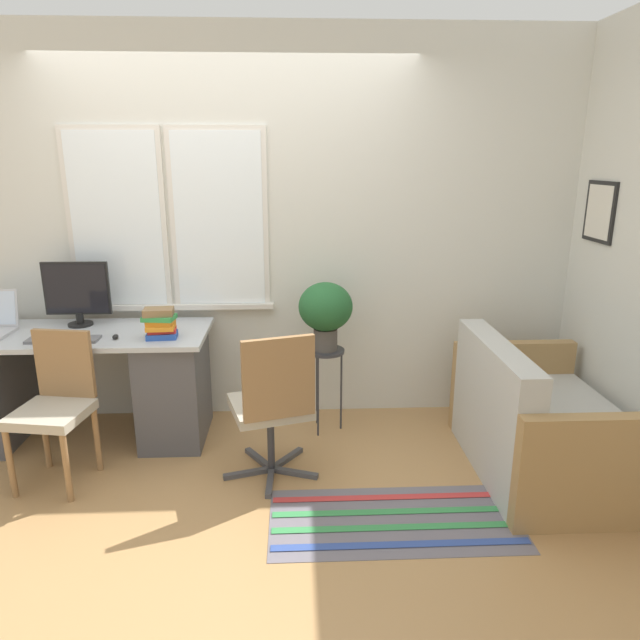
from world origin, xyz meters
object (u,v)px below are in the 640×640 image
(monitor, at_px, (77,292))
(office_chair_swivel, at_px, (273,404))
(mouse, at_px, (115,337))
(plant_stand, at_px, (325,359))
(book_stack, at_px, (160,323))
(desk_chair_wooden, at_px, (55,404))
(keyboard, at_px, (63,340))
(couch_loveseat, at_px, (539,428))
(potted_plant, at_px, (326,309))

(monitor, xyz_separation_m, office_chair_swivel, (1.32, -0.73, -0.51))
(mouse, distance_m, plant_stand, 1.37)
(book_stack, height_order, desk_chair_wooden, book_stack)
(monitor, height_order, desk_chair_wooden, monitor)
(monitor, relative_size, mouse, 7.36)
(monitor, height_order, keyboard, monitor)
(mouse, relative_size, plant_stand, 0.10)
(desk_chair_wooden, relative_size, couch_loveseat, 0.71)
(keyboard, xyz_separation_m, desk_chair_wooden, (0.04, -0.32, -0.29))
(office_chair_swivel, bearing_deg, potted_plant, -134.69)
(couch_loveseat, bearing_deg, potted_plant, 64.44)
(monitor, height_order, mouse, monitor)
(book_stack, relative_size, desk_chair_wooden, 0.24)
(keyboard, relative_size, office_chair_swivel, 0.47)
(desk_chair_wooden, distance_m, potted_plant, 1.74)
(couch_loveseat, relative_size, potted_plant, 2.69)
(mouse, relative_size, book_stack, 0.28)
(desk_chair_wooden, bearing_deg, monitor, 104.64)
(couch_loveseat, bearing_deg, office_chair_swivel, 90.78)
(office_chair_swivel, bearing_deg, keyboard, -32.80)
(book_stack, height_order, potted_plant, potted_plant)
(keyboard, relative_size, plant_stand, 0.73)
(mouse, relative_size, desk_chair_wooden, 0.07)
(keyboard, bearing_deg, monitor, 92.44)
(keyboard, relative_size, mouse, 7.35)
(keyboard, height_order, couch_loveseat, couch_loveseat)
(monitor, relative_size, keyboard, 1.00)
(keyboard, bearing_deg, book_stack, 3.68)
(mouse, relative_size, office_chair_swivel, 0.06)
(mouse, height_order, desk_chair_wooden, desk_chair_wooden)
(couch_loveseat, height_order, plant_stand, couch_loveseat)
(desk_chair_wooden, xyz_separation_m, couch_loveseat, (2.86, -0.04, -0.20))
(keyboard, xyz_separation_m, mouse, (0.31, 0.02, 0.01))
(keyboard, relative_size, couch_loveseat, 0.35)
(monitor, xyz_separation_m, plant_stand, (1.66, -0.11, -0.46))
(keyboard, bearing_deg, desk_chair_wooden, -82.35)
(monitor, height_order, plant_stand, monitor)
(keyboard, height_order, office_chair_swivel, office_chair_swivel)
(monitor, distance_m, plant_stand, 1.72)
(mouse, height_order, couch_loveseat, couch_loveseat)
(couch_loveseat, bearing_deg, plant_stand, 64.44)
(monitor, xyz_separation_m, mouse, (0.33, -0.32, -0.21))
(monitor, height_order, office_chair_swivel, monitor)
(couch_loveseat, bearing_deg, mouse, 81.41)
(desk_chair_wooden, xyz_separation_m, potted_plant, (1.60, 0.56, 0.40))
(monitor, distance_m, book_stack, 0.69)
(book_stack, xyz_separation_m, desk_chair_wooden, (-0.55, -0.36, -0.37))
(keyboard, xyz_separation_m, potted_plant, (1.64, 0.24, 0.11))
(potted_plant, bearing_deg, couch_loveseat, -25.56)
(office_chair_swivel, xyz_separation_m, potted_plant, (0.34, 0.62, 0.40))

